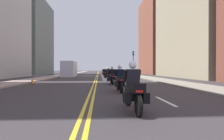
{
  "coord_description": "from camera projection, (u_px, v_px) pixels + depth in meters",
  "views": [
    {
      "loc": [
        0.41,
        0.5,
        1.37
      ],
      "look_at": [
        1.84,
        20.51,
        1.29
      ],
      "focal_mm": 28.63,
      "sensor_mm": 36.0,
      "label": 1
    }
  ],
  "objects": [
    {
      "name": "ground_plane",
      "position": [
        98.0,
        74.0,
        47.36
      ],
      "size": [
        264.0,
        264.0,
        0.0
      ],
      "primitive_type": "plane",
      "color": "#373235"
    },
    {
      "name": "sidewalk_left",
      "position": [
        67.0,
        74.0,
        46.79
      ],
      "size": [
        2.91,
        144.0,
        0.12
      ],
      "primitive_type": "cube",
      "color": "#A7908A",
      "rests_on": "ground"
    },
    {
      "name": "sidewalk_right",
      "position": [
        127.0,
        74.0,
        47.92
      ],
      "size": [
        2.91,
        144.0,
        0.12
      ],
      "primitive_type": "cube",
      "color": "gray",
      "rests_on": "ground"
    },
    {
      "name": "centreline_yellow_inner",
      "position": [
        97.0,
        74.0,
        47.35
      ],
      "size": [
        0.12,
        132.0,
        0.01
      ],
      "primitive_type": "cube",
      "color": "yellow",
      "rests_on": "ground"
    },
    {
      "name": "centreline_yellow_outer",
      "position": [
        98.0,
        74.0,
        47.37
      ],
      "size": [
        0.12,
        132.0,
        0.01
      ],
      "primitive_type": "cube",
      "color": "yellow",
      "rests_on": "ground"
    },
    {
      "name": "lane_dashes_white",
      "position": [
        117.0,
        78.0,
        28.64
      ],
      "size": [
        0.14,
        56.4,
        0.01
      ],
      "color": "silver",
      "rests_on": "ground"
    },
    {
      "name": "building_right_1",
      "position": [
        195.0,
        4.0,
        30.69
      ],
      "size": [
        7.49,
        19.46,
        25.18
      ],
      "color": "tan",
      "rests_on": "ground"
    },
    {
      "name": "building_left_2",
      "position": [
        28.0,
        38.0,
        45.19
      ],
      "size": [
        8.97,
        15.47,
        18.76
      ],
      "color": "slate",
      "rests_on": "ground"
    },
    {
      "name": "building_right_2",
      "position": [
        157.0,
        36.0,
        50.34
      ],
      "size": [
        7.36,
        15.61,
        21.29
      ],
      "color": "#94503D",
      "rests_on": "ground"
    },
    {
      "name": "motorcycle_0",
      "position": [
        133.0,
        91.0,
        5.82
      ],
      "size": [
        0.77,
        2.28,
        1.65
      ],
      "rotation": [
        0.0,
        0.0,
        0.02
      ],
      "color": "black",
      "rests_on": "ground"
    },
    {
      "name": "motorcycle_1",
      "position": [
        120.0,
        81.0,
        10.91
      ],
      "size": [
        0.77,
        2.16,
        1.65
      ],
      "rotation": [
        0.0,
        0.0,
        0.02
      ],
      "color": "black",
      "rests_on": "ground"
    },
    {
      "name": "motorcycle_2",
      "position": [
        112.0,
        77.0,
        16.23
      ],
      "size": [
        0.77,
        2.15,
        1.66
      ],
      "rotation": [
        0.0,
        0.0,
        0.02
      ],
      "color": "black",
      "rests_on": "ground"
    },
    {
      "name": "motorcycle_3",
      "position": [
        107.0,
        75.0,
        20.92
      ],
      "size": [
        0.77,
        2.27,
        1.62
      ],
      "rotation": [
        0.0,
        0.0,
        -0.02
      ],
      "color": "black",
      "rests_on": "ground"
    },
    {
      "name": "motorcycle_4",
      "position": [
        108.0,
        74.0,
        26.2
      ],
      "size": [
        0.78,
        2.21,
        1.58
      ],
      "rotation": [
        0.0,
        0.0,
        -0.04
      ],
      "color": "black",
      "rests_on": "ground"
    },
    {
      "name": "motorcycle_5",
      "position": [
        105.0,
        73.0,
        31.2
      ],
      "size": [
        0.77,
        2.11,
        1.64
      ],
      "rotation": [
        0.0,
        0.0,
        0.03
      ],
      "color": "black",
      "rests_on": "ground"
    },
    {
      "name": "motorcycle_6",
      "position": [
        104.0,
        73.0,
        35.9
      ],
      "size": [
        0.78,
        2.21,
        1.62
      ],
      "rotation": [
        0.0,
        0.0,
        -0.06
      ],
      "color": "black",
      "rests_on": "ground"
    },
    {
      "name": "motorcycle_7",
      "position": [
        103.0,
        72.0,
        40.87
      ],
      "size": [
        0.77,
        2.21,
        1.58
      ],
      "rotation": [
        0.0,
        0.0,
        0.02
      ],
      "color": "black",
      "rests_on": "ground"
    },
    {
      "name": "traffic_cone_0",
      "position": [
        32.0,
        80.0,
        16.32
      ],
      "size": [
        0.32,
        0.32,
        0.69
      ],
      "color": "black",
      "rests_on": "ground"
    },
    {
      "name": "traffic_light_far",
      "position": [
        133.0,
        59.0,
        33.9
      ],
      "size": [
        0.28,
        0.38,
        4.81
      ],
      "color": "black",
      "rests_on": "ground"
    },
    {
      "name": "parked_truck",
      "position": [
        70.0,
        70.0,
        33.09
      ],
      "size": [
        2.2,
        6.5,
        2.8
      ],
      "color": "silver",
      "rests_on": "ground"
    }
  ]
}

